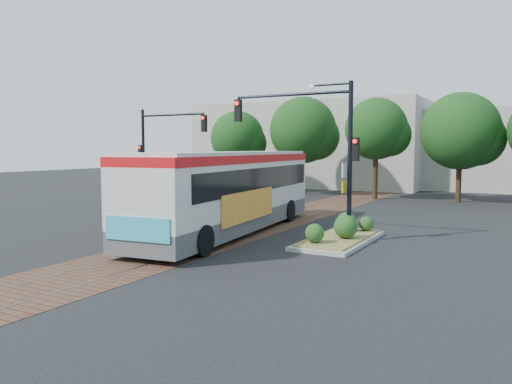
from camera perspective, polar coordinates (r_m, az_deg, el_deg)
ground at (r=22.67m, az=-1.18°, el=-4.26°), size 120.00×120.00×0.00m
trackbed at (r=26.17m, az=3.20°, el=-3.00°), size 3.60×40.00×0.02m
tree_row at (r=37.19m, az=13.30°, el=6.72°), size 26.40×5.60×7.67m
warehouses at (r=49.54m, az=15.16°, el=5.02°), size 40.00×13.00×8.00m
city_bus at (r=21.53m, az=-3.01°, el=0.49°), size 4.11×13.32×3.51m
traffic_island at (r=19.83m, az=9.69°, el=-4.70°), size 2.20×5.20×1.13m
signal_pole_main at (r=19.97m, az=7.32°, el=6.42°), size 5.49×0.46×6.00m
signal_pole_left at (r=30.48m, az=-11.17°, el=5.31°), size 4.99×0.34×6.00m
officer at (r=32.91m, az=-14.90°, el=0.11°), size 0.70×0.47×1.88m
parked_car at (r=32.63m, az=-0.99°, el=-0.26°), size 4.87×3.24×1.31m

